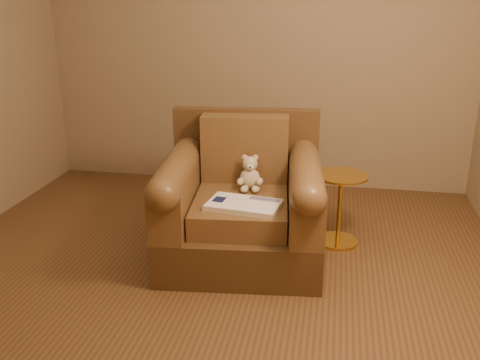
# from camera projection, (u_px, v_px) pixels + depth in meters

# --- Properties ---
(floor) EXTENTS (4.00, 4.00, 0.00)m
(floor) POSITION_uv_depth(u_px,v_px,m) (208.00, 281.00, 3.49)
(floor) COLOR brown
(floor) RESTS_ON ground
(room) EXTENTS (4.02, 4.02, 2.71)m
(room) POSITION_uv_depth(u_px,v_px,m) (202.00, 5.00, 2.92)
(room) COLOR #927D5A
(room) RESTS_ON ground
(armchair) EXTENTS (1.18, 1.13, 0.97)m
(armchair) POSITION_uv_depth(u_px,v_px,m) (242.00, 205.00, 3.75)
(armchair) COLOR #4A3118
(armchair) RESTS_ON floor
(teddy_bear) EXTENTS (0.18, 0.21, 0.25)m
(teddy_bear) POSITION_uv_depth(u_px,v_px,m) (250.00, 176.00, 3.77)
(teddy_bear) COLOR #C8B48C
(teddy_bear) RESTS_ON armchair
(guidebook) EXTENTS (0.50, 0.34, 0.04)m
(guidebook) POSITION_uv_depth(u_px,v_px,m) (244.00, 205.00, 3.45)
(guidebook) COLOR beige
(guidebook) RESTS_ON armchair
(side_table) EXTENTS (0.39, 0.39, 0.54)m
(side_table) POSITION_uv_depth(u_px,v_px,m) (340.00, 207.00, 3.93)
(side_table) COLOR gold
(side_table) RESTS_ON floor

